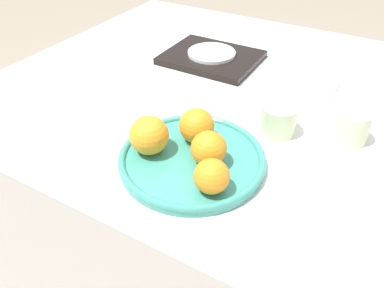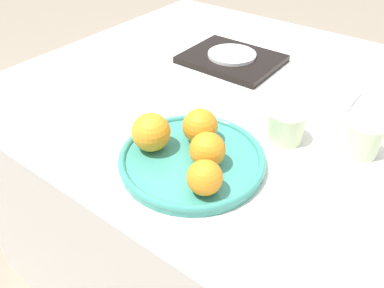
% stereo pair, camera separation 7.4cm
% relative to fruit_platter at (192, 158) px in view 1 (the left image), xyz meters
% --- Properties ---
extents(ground_plane, '(12.00, 12.00, 0.00)m').
position_rel_fruit_platter_xyz_m(ground_plane, '(-0.10, 0.34, -0.74)').
color(ground_plane, gray).
extents(table, '(1.21, 1.10, 0.73)m').
position_rel_fruit_platter_xyz_m(table, '(-0.10, 0.34, -0.38)').
color(table, silver).
rests_on(table, ground_plane).
extents(fruit_platter, '(0.30, 0.30, 0.02)m').
position_rel_fruit_platter_xyz_m(fruit_platter, '(0.00, 0.00, 0.00)').
color(fruit_platter, teal).
rests_on(fruit_platter, table).
extents(orange_0, '(0.08, 0.08, 0.08)m').
position_rel_fruit_platter_xyz_m(orange_0, '(-0.02, 0.05, 0.04)').
color(orange_0, orange).
rests_on(orange_0, fruit_platter).
extents(orange_1, '(0.07, 0.07, 0.07)m').
position_rel_fruit_platter_xyz_m(orange_1, '(0.04, -0.00, 0.04)').
color(orange_1, orange).
rests_on(orange_1, fruit_platter).
extents(orange_2, '(0.08, 0.08, 0.08)m').
position_rel_fruit_platter_xyz_m(orange_2, '(-0.08, -0.03, 0.04)').
color(orange_2, orange).
rests_on(orange_2, fruit_platter).
extents(orange_3, '(0.07, 0.07, 0.07)m').
position_rel_fruit_platter_xyz_m(orange_3, '(0.08, -0.07, 0.04)').
color(orange_3, orange).
rests_on(orange_3, fruit_platter).
extents(serving_tray, '(0.28, 0.23, 0.02)m').
position_rel_fruit_platter_xyz_m(serving_tray, '(-0.19, 0.46, -0.00)').
color(serving_tray, black).
rests_on(serving_tray, table).
extents(side_plate, '(0.15, 0.15, 0.01)m').
position_rel_fruit_platter_xyz_m(side_plate, '(-0.19, 0.46, 0.01)').
color(side_plate, white).
rests_on(side_plate, serving_tray).
extents(cup_0, '(0.07, 0.07, 0.07)m').
position_rel_fruit_platter_xyz_m(cup_0, '(0.26, 0.24, 0.02)').
color(cup_0, beige).
rests_on(cup_0, table).
extents(cup_1, '(0.08, 0.08, 0.07)m').
position_rel_fruit_platter_xyz_m(cup_1, '(0.11, 0.19, 0.02)').
color(cup_1, beige).
rests_on(cup_1, table).
extents(napkin, '(0.12, 0.12, 0.01)m').
position_rel_fruit_platter_xyz_m(napkin, '(0.13, 0.44, -0.01)').
color(napkin, white).
rests_on(napkin, table).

